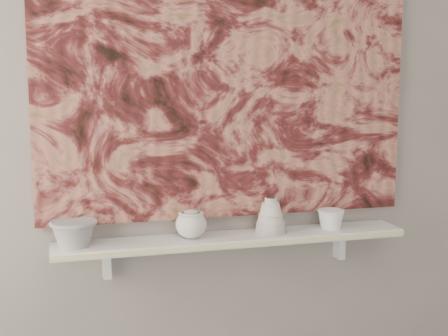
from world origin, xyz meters
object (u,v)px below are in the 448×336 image
object	(u,v)px
bowl_grey	(74,233)
bell_vessel	(271,215)
shelf	(233,239)
cup_cream	(191,224)
painting	(228,79)
bowl_white	(331,219)

from	to	relation	value
bowl_grey	bell_vessel	distance (m)	0.77
shelf	cup_cream	size ratio (longest dim) A/B	11.74
shelf	bowl_grey	size ratio (longest dim) A/B	8.03
bell_vessel	shelf	bearing A→B (deg)	180.00
bowl_grey	cup_cream	xyz separation A→B (m)	(0.44, 0.00, 0.00)
cup_cream	shelf	bearing A→B (deg)	0.00
painting	bowl_grey	size ratio (longest dim) A/B	8.60
cup_cream	bell_vessel	world-z (taller)	bell_vessel
bowl_grey	bowl_white	world-z (taller)	bowl_grey
cup_cream	bowl_white	size ratio (longest dim) A/B	1.08
painting	bowl_white	bearing A→B (deg)	-10.92
shelf	bowl_grey	bearing A→B (deg)	180.00
shelf	painting	bearing A→B (deg)	90.00
shelf	bowl_grey	world-z (taller)	bowl_grey
shelf	painting	distance (m)	0.63
bowl_white	cup_cream	bearing A→B (deg)	180.00
bell_vessel	painting	bearing A→B (deg)	152.47
cup_cream	bell_vessel	size ratio (longest dim) A/B	0.83
bowl_grey	bowl_white	distance (m)	1.03
cup_cream	bell_vessel	distance (m)	0.33
painting	bowl_grey	world-z (taller)	painting
cup_cream	painting	bearing A→B (deg)	25.26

